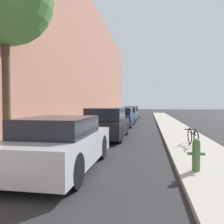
# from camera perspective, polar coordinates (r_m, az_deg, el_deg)

# --- Properties ---
(ground_plane) EXTENTS (120.00, 120.00, 0.00)m
(ground_plane) POSITION_cam_1_polar(r_m,az_deg,el_deg) (15.20, 4.77, -4.28)
(ground_plane) COLOR #28282B
(sidewalk_left) EXTENTS (2.00, 52.00, 0.12)m
(sidewalk_left) POSITION_cam_1_polar(r_m,az_deg,el_deg) (15.69, -5.86, -3.86)
(sidewalk_left) COLOR #ADA89E
(sidewalk_left) RESTS_ON ground
(sidewalk_right) EXTENTS (2.00, 52.00, 0.12)m
(sidewalk_right) POSITION_cam_1_polar(r_m,az_deg,el_deg) (15.23, 15.74, -4.11)
(sidewalk_right) COLOR #ADA89E
(sidewalk_right) RESTS_ON ground
(building_facade_left) EXTENTS (0.70, 52.00, 10.98)m
(building_facade_left) POSITION_cam_1_polar(r_m,az_deg,el_deg) (16.47, -10.64, 15.41)
(building_facade_left) COLOR tan
(building_facade_left) RESTS_ON ground
(parked_car_silver) EXTENTS (1.79, 3.99, 1.34)m
(parked_car_silver) POSITION_cam_1_polar(r_m,az_deg,el_deg) (5.90, -13.05, -7.92)
(parked_car_silver) COLOR black
(parked_car_silver) RESTS_ON ground
(parked_car_black) EXTENTS (1.83, 4.29, 1.48)m
(parked_car_black) POSITION_cam_1_polar(r_m,az_deg,el_deg) (10.97, -1.41, -3.04)
(parked_car_black) COLOR black
(parked_car_black) RESTS_ON ground
(parked_car_navy) EXTENTS (1.72, 4.65, 1.40)m
(parked_car_navy) POSITION_cam_1_polar(r_m,az_deg,el_deg) (17.02, 2.54, -1.36)
(parked_car_navy) COLOR black
(parked_car_navy) RESTS_ON ground
(parked_car_teal) EXTENTS (1.84, 4.69, 1.36)m
(parked_car_teal) POSITION_cam_1_polar(r_m,az_deg,el_deg) (22.36, 4.00, -0.57)
(parked_car_teal) COLOR black
(parked_car_teal) RESTS_ON ground
(parked_car_maroon) EXTENTS (1.90, 4.24, 1.39)m
(parked_car_maroon) POSITION_cam_1_polar(r_m,az_deg,el_deg) (27.64, 4.90, -0.08)
(parked_car_maroon) COLOR black
(parked_car_maroon) RESTS_ON ground
(fire_hydrant) EXTENTS (0.39, 0.18, 0.75)m
(fire_hydrant) POSITION_cam_1_polar(r_m,az_deg,el_deg) (5.62, 20.66, -10.02)
(fire_hydrant) COLOR #47703D
(fire_hydrant) RESTS_ON sidewalk_right
(bicycle) EXTENTS (0.44, 1.55, 0.63)m
(bicycle) POSITION_cam_1_polar(r_m,az_deg,el_deg) (8.81, 19.89, -6.06)
(bicycle) COLOR black
(bicycle) RESTS_ON sidewalk_right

